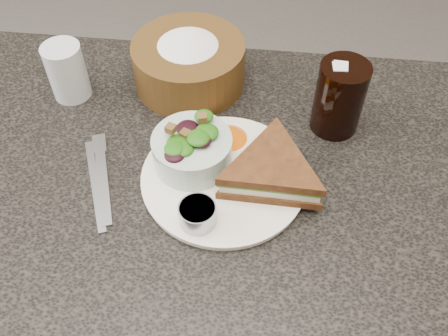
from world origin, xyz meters
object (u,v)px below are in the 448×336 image
dining_table (208,290)px  dressing_ramekin (198,214)px  bread_basket (189,57)px  dinner_plate (224,178)px  salad_bowl (192,146)px  cola_glass (340,95)px  water_glass (67,71)px  sandwich (272,171)px

dining_table → dressing_ramekin: bearing=-85.7°
bread_basket → dinner_plate: bearing=-68.4°
dining_table → dinner_plate: dinner_plate is taller
dressing_ramekin → salad_bowl: bearing=102.4°
dining_table → cola_glass: size_ratio=7.20×
salad_bowl → water_glass: (-0.25, 0.15, 0.00)m
dinner_plate → sandwich: 0.08m
dining_table → dinner_plate: 0.38m
dining_table → bread_basket: bearing=103.2°
dining_table → salad_bowl: 0.42m
dining_table → dressing_ramekin: size_ratio=18.18×
dressing_ramekin → cola_glass: cola_glass is taller
salad_bowl → dressing_ramekin: salad_bowl is taller
dining_table → dinner_plate: size_ratio=3.91×
dinner_plate → water_glass: (-0.30, 0.17, 0.05)m
dressing_ramekin → sandwich: bearing=40.1°
dressing_ramekin → cola_glass: 0.31m
dressing_ramekin → cola_glass: size_ratio=0.40×
dinner_plate → cola_glass: (0.17, 0.14, 0.06)m
salad_bowl → water_glass: water_glass is taller
sandwich → water_glass: size_ratio=1.79×
dressing_ramekin → bread_basket: bearing=101.0°
salad_bowl → water_glass: 0.29m
bread_basket → dressing_ramekin: bearing=-79.0°
sandwich → salad_bowl: (-0.13, 0.03, 0.01)m
dressing_ramekin → water_glass: size_ratio=0.54×
dining_table → water_glass: water_glass is taller
bread_basket → cola_glass: cola_glass is taller
water_glass → cola_glass: bearing=-3.4°
salad_bowl → dining_table: bearing=-61.4°
salad_bowl → cola_glass: cola_glass is taller
water_glass → sandwich: bearing=-25.0°
dinner_plate → bread_basket: size_ratio=1.27×
sandwich → dressing_ramekin: size_ratio=3.34×
dressing_ramekin → bread_basket: (-0.06, 0.31, 0.03)m
sandwich → water_glass: bearing=156.3°
dining_table → cola_glass: (0.21, 0.15, 0.44)m
sandwich → cola_glass: cola_glass is taller
sandwich → water_glass: (-0.37, 0.17, 0.02)m
dining_table → sandwich: (0.11, 0.01, 0.41)m
dinner_plate → water_glass: water_glass is taller
sandwich → bread_basket: (-0.16, 0.23, 0.02)m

